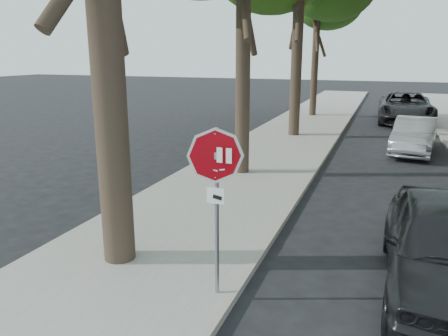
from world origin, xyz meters
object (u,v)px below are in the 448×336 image
at_px(stop_sign, 216,180).
at_px(car_b, 414,136).
at_px(car_a, 446,247).
at_px(car_d, 406,107).

relative_size(stop_sign, car_b, 0.64).
bearing_deg(car_b, stop_sign, -98.24).
xyz_separation_m(car_a, car_d, (-0.11, 19.03, 0.07)).
bearing_deg(stop_sign, car_b, 75.08).
relative_size(car_a, car_d, 0.75).
relative_size(stop_sign, car_d, 0.43).
bearing_deg(car_a, car_d, 89.84).
xyz_separation_m(car_b, car_d, (-0.11, 8.17, 0.17)).
xyz_separation_m(stop_sign, car_d, (3.19, 20.55, -1.10)).
height_order(stop_sign, car_d, stop_sign).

